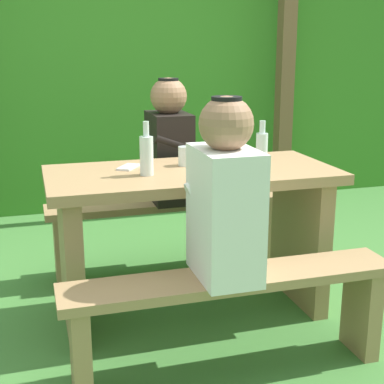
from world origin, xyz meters
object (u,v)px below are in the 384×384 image
(drinking_glass, at_px, (185,156))
(bottle_right, at_px, (262,150))
(cell_phone, at_px, (129,167))
(person_white_shirt, at_px, (225,196))
(bench_far, at_px, (165,221))
(bench_near, at_px, (232,303))
(picnic_table, at_px, (192,218))
(person_black_coat, at_px, (169,145))
(bottle_left, at_px, (147,154))
(bottle_center, at_px, (237,146))

(drinking_glass, relative_size, bottle_right, 0.40)
(bottle_right, bearing_deg, drinking_glass, 147.06)
(drinking_glass, distance_m, cell_phone, 0.29)
(person_white_shirt, relative_size, drinking_glass, 7.46)
(bench_far, height_order, cell_phone, cell_phone)
(bottle_right, bearing_deg, cell_phone, 159.16)
(person_white_shirt, bearing_deg, bench_near, -5.23)
(picnic_table, bearing_deg, person_black_coat, 86.91)
(bottle_left, xyz_separation_m, cell_phone, (-0.06, 0.17, -0.09))
(person_black_coat, bearing_deg, bottle_left, -113.07)
(person_white_shirt, height_order, person_black_coat, same)
(bench_near, bearing_deg, drinking_glass, 90.46)
(drinking_glass, bearing_deg, bottle_left, -146.07)
(person_black_coat, relative_size, bottle_center, 2.82)
(bench_near, xyz_separation_m, bottle_right, (0.32, 0.47, 0.54))
(picnic_table, xyz_separation_m, bottle_left, (-0.23, -0.05, 0.34))
(picnic_table, relative_size, bench_far, 1.00)
(person_black_coat, xyz_separation_m, bottle_right, (0.29, -0.68, 0.08))
(bench_near, relative_size, cell_phone, 10.00)
(bench_near, bearing_deg, person_black_coat, 88.46)
(bench_far, xyz_separation_m, cell_phone, (-0.29, -0.45, 0.44))
(bench_far, distance_m, bottle_left, 0.86)
(bottle_center, bearing_deg, cell_phone, 168.57)
(bench_near, bearing_deg, bench_far, 90.00)
(bottle_center, bearing_deg, person_black_coat, 110.54)
(picnic_table, relative_size, person_black_coat, 1.95)
(bottle_center, xyz_separation_m, cell_phone, (-0.53, 0.11, -0.10))
(drinking_glass, xyz_separation_m, bottle_center, (0.24, -0.09, 0.05))
(bench_far, xyz_separation_m, bottle_left, (-0.23, -0.62, 0.54))
(bottle_left, bearing_deg, bottle_right, -5.84)
(person_black_coat, relative_size, drinking_glass, 7.46)
(picnic_table, height_order, person_white_shirt, person_white_shirt)
(cell_phone, bearing_deg, picnic_table, 10.29)
(drinking_glass, distance_m, bottle_left, 0.28)
(drinking_glass, xyz_separation_m, bottle_right, (0.32, -0.21, 0.05))
(picnic_table, bearing_deg, bench_near, -90.00)
(person_white_shirt, relative_size, bottle_right, 2.99)
(person_white_shirt, height_order, bottle_center, person_white_shirt)
(person_white_shirt, bearing_deg, picnic_table, 86.39)
(picnic_table, xyz_separation_m, bench_near, (0.00, -0.58, -0.19))
(bench_near, xyz_separation_m, person_black_coat, (0.03, 1.15, 0.46))
(person_black_coat, bearing_deg, cell_phone, -125.63)
(drinking_glass, height_order, bottle_left, bottle_left)
(bench_far, xyz_separation_m, person_white_shirt, (-0.04, -1.15, 0.46))
(bench_near, relative_size, person_black_coat, 1.95)
(picnic_table, height_order, cell_phone, cell_phone)
(bench_far, xyz_separation_m, bottle_center, (0.24, -0.56, 0.54))
(person_white_shirt, distance_m, bottle_center, 0.66)
(person_black_coat, distance_m, bottle_center, 0.60)
(person_white_shirt, xyz_separation_m, drinking_glass, (0.03, 0.68, 0.03))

